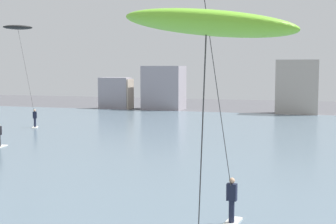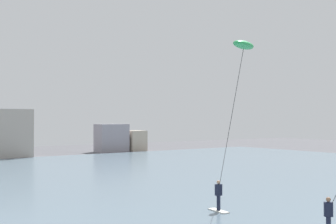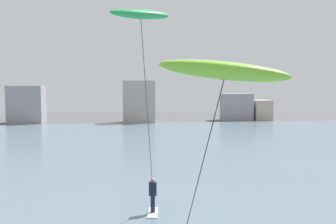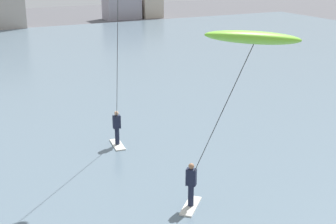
% 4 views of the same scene
% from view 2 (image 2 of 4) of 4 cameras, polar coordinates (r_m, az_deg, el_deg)
% --- Properties ---
extents(water_bay, '(84.00, 52.00, 0.10)m').
position_cam_2_polar(water_bay, '(34.92, -9.24, -9.09)').
color(water_bay, slate).
rests_on(water_bay, ground).
extents(kitesurfer_green, '(2.69, 4.29, 8.76)m').
position_cam_2_polar(kitesurfer_green, '(21.84, 9.30, 5.75)').
color(kitesurfer_green, silver).
rests_on(kitesurfer_green, water_bay).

